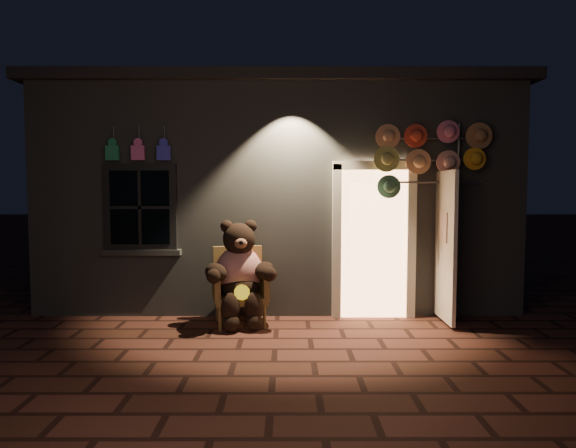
{
  "coord_description": "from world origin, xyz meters",
  "views": [
    {
      "loc": [
        0.14,
        -5.68,
        1.82
      ],
      "look_at": [
        0.15,
        1.0,
        1.35
      ],
      "focal_mm": 32.0,
      "sensor_mm": 36.0,
      "label": 1
    }
  ],
  "objects": [
    {
      "name": "hat_rack",
      "position": [
        2.06,
        1.28,
        2.27
      ],
      "size": [
        1.54,
        0.22,
        2.72
      ],
      "color": "#59595E",
      "rests_on": "ground"
    },
    {
      "name": "ground",
      "position": [
        0.0,
        0.0,
        0.0
      ],
      "size": [
        60.0,
        60.0,
        0.0
      ],
      "primitive_type": "plane",
      "color": "#562B21",
      "rests_on": "ground"
    },
    {
      "name": "shop_building",
      "position": [
        0.0,
        3.99,
        1.74
      ],
      "size": [
        7.3,
        5.95,
        3.51
      ],
      "color": "slate",
      "rests_on": "ground"
    },
    {
      "name": "wicker_armchair",
      "position": [
        -0.5,
        1.14,
        0.51
      ],
      "size": [
        0.81,
        0.75,
        1.02
      ],
      "rotation": [
        0.0,
        0.0,
        0.2
      ],
      "color": "brown",
      "rests_on": "ground"
    },
    {
      "name": "teddy_bear",
      "position": [
        -0.49,
        1.01,
        0.7
      ],
      "size": [
        0.99,
        0.85,
        1.39
      ],
      "rotation": [
        0.0,
        0.0,
        0.2
      ],
      "color": "red",
      "rests_on": "ground"
    }
  ]
}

